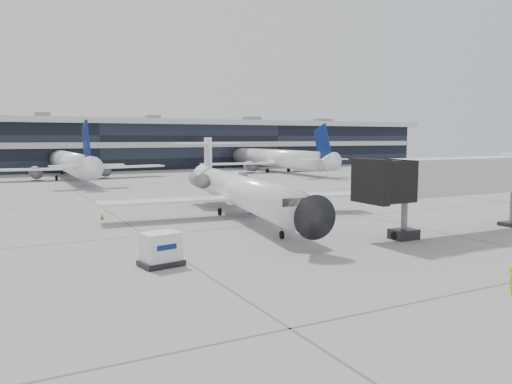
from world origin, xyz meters
TOP-DOWN VIEW (x-y plane):
  - ground at (0.00, 0.00)m, footprint 220.00×220.00m
  - terminal at (0.00, 82.00)m, footprint 170.00×22.00m
  - bg_jet_center at (-8.00, 55.00)m, footprint 32.00×40.00m
  - bg_jet_right at (32.00, 55.00)m, footprint 32.00×40.00m
  - regional_jet at (-0.07, 4.92)m, footprint 24.61×30.69m
  - jet_bridge at (12.31, -9.72)m, footprint 18.03×4.00m
  - cargo_uld at (-11.53, -8.81)m, footprint 2.50×2.02m
  - traffic_cone at (-11.42, 8.88)m, footprint 0.38×0.38m

SIDE VIEW (x-z plane):
  - ground at x=0.00m, z-range 0.00..0.00m
  - bg_jet_center at x=-8.00m, z-range -4.80..4.80m
  - bg_jet_right at x=32.00m, z-range -4.80..4.80m
  - traffic_cone at x=-11.42m, z-range -0.01..0.52m
  - cargo_uld at x=-11.53m, z-range 0.01..1.85m
  - regional_jet at x=-0.07m, z-range -1.13..5.98m
  - jet_bridge at x=12.31m, z-range 1.33..7.13m
  - terminal at x=0.00m, z-range 0.00..10.00m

